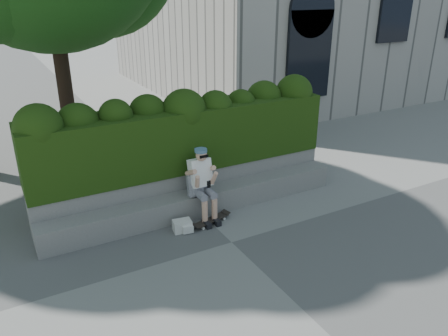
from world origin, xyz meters
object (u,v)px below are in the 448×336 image
person (202,181)px  backpack_plaid (195,185)px  skateboard (211,220)px  backpack_ground (182,226)px

person → backpack_plaid: bearing=141.1°
person → skateboard: size_ratio=1.79×
backpack_plaid → person: bearing=-30.6°
person → skateboard: bearing=-84.4°
skateboard → person: bearing=81.0°
skateboard → backpack_plaid: bearing=94.2°
backpack_plaid → skateboard: bearing=-62.9°
backpack_plaid → backpack_ground: bearing=-131.5°
person → backpack_plaid: 0.16m
person → skateboard: 0.75m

